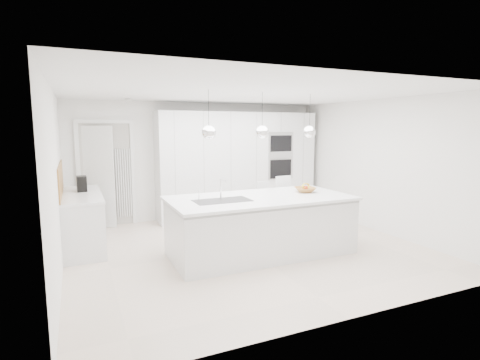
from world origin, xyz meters
name	(u,v)px	position (x,y,z in m)	size (l,w,h in m)	color
floor	(247,249)	(0.00, 0.00, 0.00)	(5.50, 5.50, 0.00)	beige
wall_back	(200,161)	(0.00, 2.50, 1.25)	(5.50, 5.50, 0.00)	white
wall_left	(56,183)	(-2.75, 0.00, 1.25)	(5.00, 5.00, 0.00)	white
ceiling	(248,93)	(0.00, 0.00, 2.50)	(5.50, 5.50, 0.00)	white
tall_cabinets	(238,165)	(0.80, 2.20, 1.15)	(3.60, 0.60, 2.30)	white
oven_stack	(281,156)	(1.70, 1.89, 1.35)	(0.62, 0.04, 1.05)	#A5A5A8
doorway_frame	(107,175)	(-1.95, 2.47, 1.02)	(1.11, 0.08, 2.13)	white
hallway_door	(93,177)	(-2.20, 2.42, 1.00)	(0.82, 0.04, 2.00)	white
radiator	(124,183)	(-1.63, 2.46, 0.85)	(0.32, 0.04, 1.40)	white
left_base_cabinets	(83,221)	(-2.45, 1.20, 0.43)	(0.60, 1.80, 0.86)	white
left_worktop	(81,195)	(-2.45, 1.20, 0.88)	(0.62, 1.82, 0.04)	white
oak_backsplash	(61,179)	(-2.74, 1.20, 1.15)	(0.02, 1.80, 0.50)	#AD7534
island_base	(261,227)	(0.10, -0.30, 0.43)	(2.80, 1.20, 0.86)	white
island_worktop	(260,198)	(0.10, -0.25, 0.88)	(2.84, 1.40, 0.04)	white
island_sink	(222,206)	(-0.55, -0.30, 0.82)	(0.84, 0.44, 0.18)	#3F3F42
island_tap	(221,188)	(-0.50, -0.10, 1.05)	(0.02, 0.02, 0.30)	white
pendant_left	(209,133)	(-0.75, -0.30, 1.90)	(0.20, 0.20, 0.20)	white
pendant_mid	(262,132)	(0.10, -0.30, 1.90)	(0.20, 0.20, 0.20)	white
pendant_right	(309,132)	(0.95, -0.30, 1.90)	(0.20, 0.20, 0.20)	white
fruit_bowl	(305,190)	(0.98, -0.18, 0.94)	(0.34, 0.34, 0.08)	#AD7534
espresso_machine	(82,184)	(-2.43, 1.43, 1.03)	(0.15, 0.24, 0.26)	black
bar_stool_left	(266,208)	(0.69, 0.67, 0.48)	(0.32, 0.44, 0.96)	white
bar_stool_right	(287,205)	(1.07, 0.56, 0.53)	(0.35, 0.48, 1.06)	white
apple_a	(305,188)	(0.96, -0.22, 0.97)	(0.09, 0.09, 0.09)	#B22D10
apple_b	(305,188)	(0.95, -0.21, 0.97)	(0.08, 0.08, 0.08)	#B22D10
apple_c	(307,188)	(1.04, -0.14, 0.96)	(0.07, 0.07, 0.07)	#B22D10
banana_bunch	(306,186)	(0.97, -0.20, 1.01)	(0.20, 0.20, 0.03)	yellow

